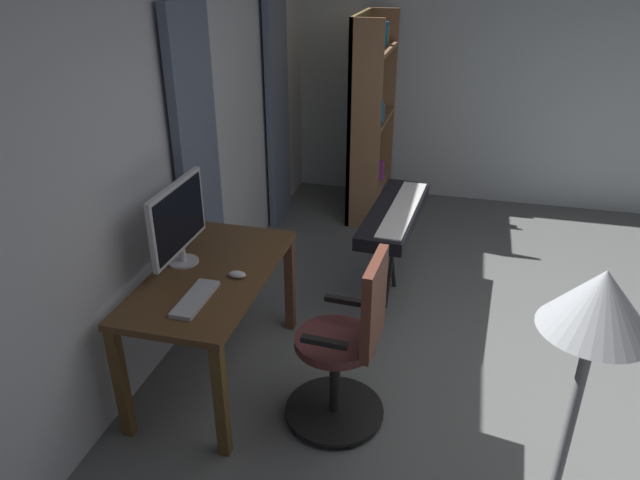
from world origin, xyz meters
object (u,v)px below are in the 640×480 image
Objects in this scene: office_chair at (347,349)px; floor_lamp at (578,388)px; computer_keyboard at (195,299)px; desk at (212,287)px; computer_monitor at (178,220)px; computer_mouse at (237,274)px; piano_keyboard at (395,215)px; bookshelf at (366,118)px.

floor_lamp is at bearing -141.04° from office_chair.
office_chair is at bearing 98.57° from computer_keyboard.
office_chair reaches higher than computer_keyboard.
desk is 2.08× the size of computer_monitor.
floor_lamp is at bearing 51.04° from desk.
computer_monitor is 6.10× the size of computer_mouse.
computer_keyboard is 0.32× the size of piano_keyboard.
computer_mouse is (0.09, 0.38, -0.26)m from computer_monitor.
computer_mouse is at bearing 83.10° from desk.
computer_keyboard is 3.72× the size of computer_mouse.
computer_keyboard is 0.22× the size of floor_lamp.
computer_monitor is 1.59m from piano_keyboard.
desk is 2.83m from bookshelf.
office_chair is at bearing 1.25° from piano_keyboard.
office_chair is 1.37m from piano_keyboard.
piano_keyboard is (-1.35, 0.06, 0.21)m from office_chair.
computer_monitor is 0.46m from computer_mouse.
computer_monitor is at bearing 79.76° from office_chair.
office_chair is at bearing 77.48° from desk.
bookshelf is (-2.72, 0.59, -0.06)m from computer_monitor.
desk is 1.47m from piano_keyboard.
piano_keyboard is (-1.16, 0.90, 0.06)m from desk.
piano_keyboard is (-1.47, 0.85, -0.06)m from computer_keyboard.
computer_keyboard reaches higher than piano_keyboard.
office_chair is 3.04m from bookshelf.
floor_lamp is at bearing 48.43° from computer_mouse.
office_chair is 0.85m from computer_keyboard.
piano_keyboard is at bearing 149.87° from computer_keyboard.
bookshelf reaches higher than desk.
computer_keyboard is 3.11m from bookshelf.
office_chair is at bearing 8.72° from bookshelf.
desk is at bearing 72.27° from computer_monitor.
piano_keyboard is at bearing -162.69° from floor_lamp.
desk is at bearing -7.96° from bookshelf.
desk is 0.44m from computer_monitor.
computer_keyboard is (0.37, 0.25, -0.26)m from computer_monitor.
bookshelf is at bearing 175.58° from computer_mouse.
computer_keyboard is at bearing 8.98° from desk.
computer_mouse is at bearing 77.10° from computer_monitor.
computer_monitor is at bearing -41.59° from piano_keyboard.
floor_lamp reaches higher than piano_keyboard.
desk is at bearing -171.02° from computer_keyboard.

